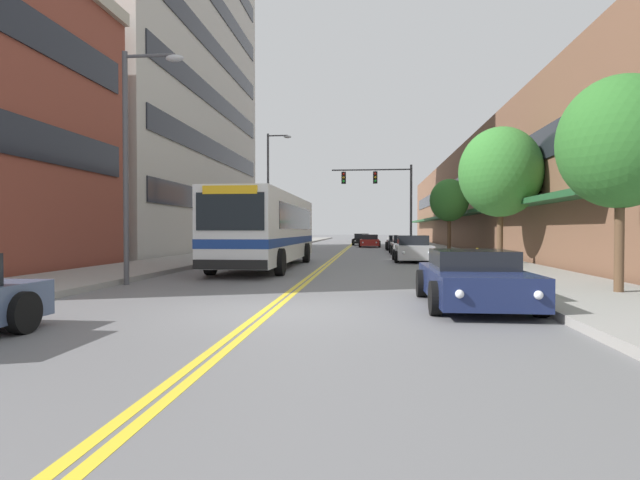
{
  "coord_description": "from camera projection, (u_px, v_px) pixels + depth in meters",
  "views": [
    {
      "loc": [
        2.08,
        -10.09,
        1.67
      ],
      "look_at": [
        -1.47,
        25.25,
        0.95
      ],
      "focal_mm": 28.0,
      "sensor_mm": 36.0,
      "label": 1
    }
  ],
  "objects": [
    {
      "name": "street_lamp_left_near",
      "position": [
        134.0,
        146.0,
        15.06
      ],
      "size": [
        1.92,
        0.28,
        7.06
      ],
      "color": "#47474C",
      "rests_on": "ground_plane"
    },
    {
      "name": "car_beige_parked_left_mid",
      "position": [
        281.0,
        244.0,
        36.51
      ],
      "size": [
        2.02,
        4.5,
        1.34
      ],
      "color": "#BCAD89",
      "rests_on": "ground_plane"
    },
    {
      "name": "street_tree_right_far",
      "position": [
        449.0,
        200.0,
        33.02
      ],
      "size": [
        2.56,
        2.56,
        4.88
      ],
      "color": "brown",
      "rests_on": "sidewalk_right"
    },
    {
      "name": "sidewalk_right",
      "position": [
        428.0,
        247.0,
        46.34
      ],
      "size": [
        3.87,
        106.0,
        0.17
      ],
      "color": "gray",
      "rests_on": "ground_plane"
    },
    {
      "name": "storefront_row_right",
      "position": [
        496.0,
        200.0,
        45.63
      ],
      "size": [
        9.1,
        68.0,
        8.75
      ],
      "color": "brown",
      "rests_on": "ground_plane"
    },
    {
      "name": "street_tree_right_mid",
      "position": [
        500.0,
        172.0,
        22.46
      ],
      "size": [
        3.68,
        3.68,
        6.14
      ],
      "color": "brown",
      "rests_on": "sidewalk_right"
    },
    {
      "name": "car_charcoal_parked_right_mid",
      "position": [
        399.0,
        243.0,
        41.55
      ],
      "size": [
        2.12,
        4.38,
        1.22
      ],
      "color": "#232328",
      "rests_on": "ground_plane"
    },
    {
      "name": "centre_line",
      "position": [
        348.0,
        248.0,
        47.08
      ],
      "size": [
        0.34,
        106.0,
        0.01
      ],
      "color": "yellow",
      "rests_on": "ground_plane"
    },
    {
      "name": "street_tree_right_near",
      "position": [
        620.0,
        142.0,
        12.02
      ],
      "size": [
        2.91,
        2.91,
        5.22
      ],
      "color": "brown",
      "rests_on": "sidewalk_right"
    },
    {
      "name": "street_lamp_left_far",
      "position": [
        271.0,
        184.0,
        36.14
      ],
      "size": [
        1.8,
        0.28,
        8.65
      ],
      "color": "#47474C",
      "rests_on": "ground_plane"
    },
    {
      "name": "car_white_parked_right_end",
      "position": [
        404.0,
        245.0,
        34.83
      ],
      "size": [
        1.97,
        4.81,
        1.31
      ],
      "color": "white",
      "rests_on": "ground_plane"
    },
    {
      "name": "car_black_moving_second",
      "position": [
        362.0,
        240.0,
        55.53
      ],
      "size": [
        2.08,
        4.28,
        1.26
      ],
      "color": "black",
      "rests_on": "ground_plane"
    },
    {
      "name": "car_navy_parked_right_foreground",
      "position": [
        473.0,
        279.0,
        11.0
      ],
      "size": [
        2.19,
        4.5,
        1.22
      ],
      "color": "#19234C",
      "rests_on": "ground_plane"
    },
    {
      "name": "ground_plane",
      "position": [
        348.0,
        248.0,
        47.08
      ],
      "size": [
        240.0,
        240.0,
        0.0
      ],
      "primitive_type": "plane",
      "color": "slate"
    },
    {
      "name": "fire_hydrant",
      "position": [
        477.0,
        260.0,
        18.05
      ],
      "size": [
        0.34,
        0.26,
        0.84
      ],
      "color": "yellow",
      "rests_on": "sidewalk_right"
    },
    {
      "name": "city_bus",
      "position": [
        268.0,
        227.0,
        22.5
      ],
      "size": [
        2.91,
        12.22,
        3.19
      ],
      "color": "silver",
      "rests_on": "ground_plane"
    },
    {
      "name": "sidewalk_left",
      "position": [
        271.0,
        246.0,
        47.83
      ],
      "size": [
        3.87,
        106.0,
        0.17
      ],
      "color": "gray",
      "rests_on": "ground_plane"
    },
    {
      "name": "car_silver_parked_right_far",
      "position": [
        413.0,
        249.0,
        26.57
      ],
      "size": [
        2.06,
        4.45,
        1.38
      ],
      "color": "#B7B7BC",
      "rests_on": "ground_plane"
    },
    {
      "name": "traffic_signal_mast",
      "position": [
        384.0,
        190.0,
        38.31
      ],
      "size": [
        6.17,
        0.38,
        6.66
      ],
      "color": "#47474C",
      "rests_on": "ground_plane"
    },
    {
      "name": "office_tower_left",
      "position": [
        140.0,
        78.0,
        38.48
      ],
      "size": [
        12.08,
        26.03,
        26.84
      ],
      "color": "#BCB7AD",
      "rests_on": "ground_plane"
    },
    {
      "name": "car_red_moving_lead",
      "position": [
        370.0,
        241.0,
        48.84
      ],
      "size": [
        2.07,
        4.42,
        1.22
      ],
      "color": "maroon",
      "rests_on": "ground_plane"
    }
  ]
}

